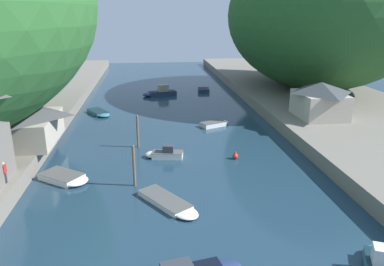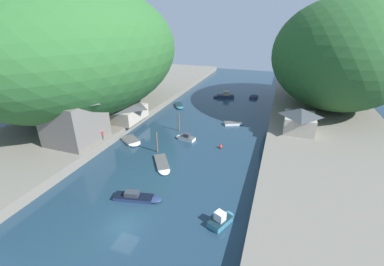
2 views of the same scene
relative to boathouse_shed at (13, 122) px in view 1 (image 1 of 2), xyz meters
name	(u,v)px [view 1 (image 1 of 2)]	position (x,y,z in m)	size (l,w,h in m)	color
water_surface	(172,133)	(15.70, 5.78, -3.53)	(130.00, 130.00, 0.00)	#1E384C
right_bank	(360,120)	(39.43, 5.78, -2.80)	(22.00, 120.00, 1.46)	slate
hillside_right	(317,16)	(40.53, 23.72, 9.55)	(28.01, 39.22, 23.25)	#285628
boathouse_shed	(13,122)	(0.00, 0.00, 0.00)	(8.46, 8.30, 4.00)	#B2A899
right_bank_cottage	(320,99)	(33.65, 5.49, 0.13)	(5.56, 6.74, 4.27)	#B2A899
boat_mid_channel	(380,261)	(25.56, -20.25, -3.03)	(2.71, 3.67, 1.66)	teal
boat_cabin_cruiser	(216,124)	(21.46, 7.99, -3.25)	(4.08, 2.90, 0.58)	white
boat_near_quay	(164,154)	(14.41, -2.07, -3.11)	(3.90, 2.00, 1.34)	white
boat_white_cruiser	(159,93)	(15.01, 26.62, -2.98)	(6.03, 3.13, 1.87)	navy
boat_open_rowboat	(99,113)	(6.24, 15.15, -3.28)	(3.84, 4.93, 0.51)	teal
boat_navy_launch	(203,90)	(23.02, 29.42, -3.24)	(2.17, 3.61, 0.60)	navy
boat_small_dinghy	(170,204)	(14.43, -11.80, -3.33)	(4.73, 5.87, 0.41)	white
boat_far_upstream	(66,178)	(5.93, -6.43, -3.26)	(4.80, 4.28, 0.55)	white
mooring_post_middle	(134,166)	(11.73, -8.01, -1.74)	(0.23, 0.23, 3.57)	brown
mooring_post_farthest	(138,131)	(11.85, 1.29, -1.75)	(0.24, 0.24, 3.54)	brown
channel_buoy_near	(235,156)	(21.31, -3.22, -3.20)	(0.57, 0.57, 0.85)	red
person_by_boathouse	(4,171)	(2.26, -9.48, -1.10)	(0.29, 0.42, 1.69)	#282D3D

